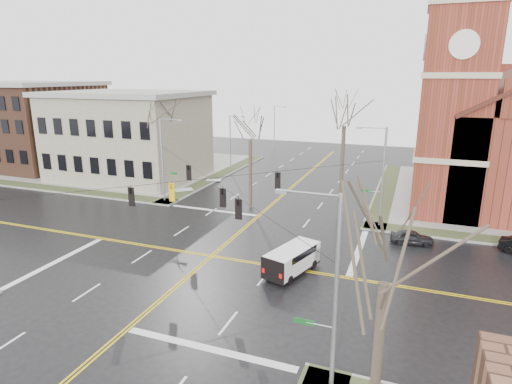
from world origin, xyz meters
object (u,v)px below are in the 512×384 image
(signal_pole_ne, at_px, (381,174))
(streetlight_north_b, at_px, (275,126))
(parked_car_a, at_px, (412,237))
(tree_se, at_px, (385,270))
(cargo_van, at_px, (294,258))
(tree_ne, at_px, (344,120))
(streetlight_north_a, at_px, (231,141))
(signal_pole_nw, at_px, (163,158))
(signal_pole_se, at_px, (332,292))
(tree_nw_near, at_px, (250,135))
(tree_nw_far, at_px, (158,120))

(signal_pole_ne, xyz_separation_m, streetlight_north_b, (-21.97, 36.50, -0.48))
(parked_car_a, distance_m, tree_se, 23.60)
(cargo_van, height_order, tree_ne, tree_ne)
(tree_ne, bearing_deg, streetlight_north_a, 140.83)
(signal_pole_nw, bearing_deg, signal_pole_se, -45.45)
(signal_pole_nw, distance_m, signal_pole_se, 32.28)
(signal_pole_ne, distance_m, signal_pole_nw, 22.64)
(streetlight_north_b, bearing_deg, signal_pole_nw, -91.05)
(streetlight_north_a, xyz_separation_m, cargo_van, (17.31, -28.41, -3.38))
(streetlight_north_a, relative_size, tree_ne, 0.61)
(signal_pole_nw, distance_m, parked_car_a, 26.31)
(cargo_van, bearing_deg, tree_nw_near, 139.45)
(streetlight_north_a, bearing_deg, tree_se, -60.39)
(signal_pole_ne, distance_m, tree_ne, 6.14)
(signal_pole_nw, bearing_deg, streetlight_north_a, 87.68)
(streetlight_north_a, bearing_deg, cargo_van, -58.65)
(signal_pole_se, bearing_deg, streetlight_north_a, 119.09)
(signal_pole_ne, xyz_separation_m, tree_nw_near, (-13.16, 1.48, 2.67))
(signal_pole_nw, xyz_separation_m, cargo_van, (17.97, -11.91, -3.86))
(parked_car_a, relative_size, tree_nw_far, 0.29)
(cargo_van, xyz_separation_m, tree_se, (6.79, -14.00, 6.50))
(tree_nw_far, bearing_deg, signal_pole_nw, -50.48)
(streetlight_north_b, distance_m, tree_ne, 39.61)
(cargo_van, bearing_deg, signal_pole_nw, 163.53)
(tree_nw_far, height_order, tree_ne, tree_ne)
(signal_pole_ne, height_order, signal_pole_se, same)
(signal_pole_nw, xyz_separation_m, signal_pole_se, (22.64, -23.00, 0.00))
(cargo_van, bearing_deg, streetlight_north_b, 126.73)
(parked_car_a, bearing_deg, tree_se, 171.00)
(streetlight_north_b, distance_m, tree_nw_far, 34.61)
(signal_pole_se, height_order, streetlight_north_a, signal_pole_se)
(signal_pole_ne, distance_m, tree_se, 26.13)
(signal_pole_ne, height_order, streetlight_north_a, signal_pole_ne)
(tree_ne, bearing_deg, tree_se, -77.92)
(signal_pole_nw, bearing_deg, cargo_van, -33.53)
(signal_pole_se, bearing_deg, cargo_van, 112.83)
(streetlight_north_b, distance_m, tree_nw_near, 36.25)
(cargo_van, bearing_deg, tree_se, -47.06)
(cargo_van, xyz_separation_m, tree_ne, (0.89, 13.58, 8.40))
(tree_nw_far, xyz_separation_m, tree_nw_near, (11.33, -0.76, -1.08))
(signal_pole_nw, height_order, tree_nw_far, tree_nw_far)
(streetlight_north_a, xyz_separation_m, parked_car_a, (25.06, -19.89, -3.88))
(streetlight_north_b, distance_m, cargo_van, 51.52)
(parked_car_a, distance_m, tree_nw_near, 18.36)
(parked_car_a, height_order, tree_ne, tree_ne)
(signal_pole_se, xyz_separation_m, tree_nw_far, (-24.49, 25.24, 3.75))
(tree_nw_near, bearing_deg, parked_car_a, -16.69)
(cargo_van, relative_size, tree_se, 0.49)
(tree_nw_near, bearing_deg, tree_ne, 1.20)
(parked_car_a, relative_size, tree_se, 0.33)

